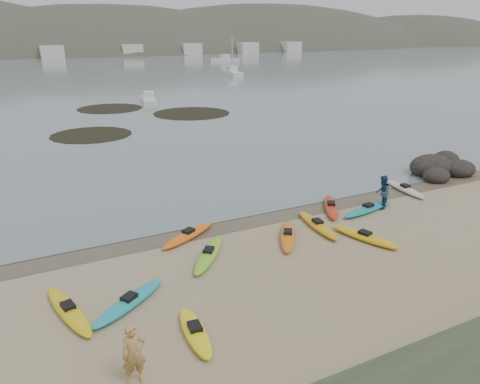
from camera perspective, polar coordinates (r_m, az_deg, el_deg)
ground at (r=24.75m, az=0.00°, el=-3.28°), size 600.00×600.00×0.00m
wet_sand at (r=24.51m, az=0.32°, el=-3.51°), size 60.00×60.00×0.00m
water at (r=320.62m, az=-26.36°, el=15.85°), size 1200.00×1200.00×0.00m
kayaks at (r=22.08m, az=4.60°, el=-5.80°), size 21.70×10.73×0.34m
person_west at (r=14.12m, az=-12.84°, el=-18.74°), size 0.70×0.47×1.90m
person_east at (r=26.97m, az=16.95°, el=-0.04°), size 1.18×1.14×1.91m
rock_cluster at (r=35.15m, az=23.21°, el=2.43°), size 5.11×3.73×1.64m
kelp_mats at (r=54.48m, az=-12.12°, el=8.95°), size 20.85×22.03×0.04m
moored_boats at (r=102.39m, az=-17.77°, el=13.52°), size 93.17×72.19×1.19m
far_hills at (r=221.46m, az=-14.31°, el=12.27°), size 550.00×135.00×80.00m
far_town at (r=166.30m, az=-22.31°, el=15.48°), size 199.00×5.00×4.00m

